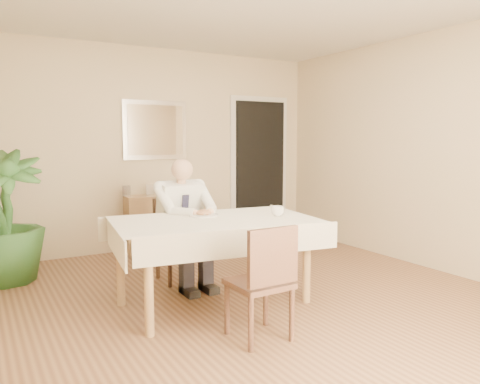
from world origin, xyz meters
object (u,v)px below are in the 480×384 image
chair_far (176,234)px  coffee_mug (278,211)px  seated_man (187,216)px  potted_palm (4,217)px  chair_near (265,277)px  sideboard (161,222)px  dining_table (214,229)px

chair_far → coffee_mug: bearing=-54.2°
seated_man → potted_palm: potted_palm is taller
chair_near → seated_man: 1.47m
sideboard → potted_palm: size_ratio=0.68×
dining_table → potted_palm: 2.21m
potted_palm → chair_far: bearing=-25.5°
dining_table → sideboard: size_ratio=2.04×
coffee_mug → dining_table: bearing=165.1°
seated_man → coffee_mug: (0.56, -0.74, 0.11)m
chair_far → sideboard: chair_far is taller
seated_man → sideboard: 1.61m
chair_near → potted_palm: 2.89m
chair_far → seated_man: bearing=-82.8°
seated_man → coffee_mug: size_ratio=10.86×
chair_far → chair_near: chair_near is taller
chair_near → coffee_mug: (0.60, 0.71, 0.33)m
coffee_mug → sideboard: size_ratio=0.13×
chair_near → chair_far: bearing=87.1°
seated_man → dining_table: bearing=-90.0°
chair_far → chair_near: size_ratio=0.99×
dining_table → chair_near: (-0.04, -0.86, -0.20)m
sideboard → chair_far: bearing=-101.6°
chair_far → dining_table: bearing=-82.8°
chair_far → coffee_mug: 1.21m
dining_table → seated_man: seated_man is taller
seated_man → coffee_mug: bearing=-53.0°
coffee_mug → potted_palm: size_ratio=0.09×
chair_far → seated_man: (0.00, -0.28, 0.23)m
dining_table → seated_man: bearing=97.4°
seated_man → sideboard: seated_man is taller
coffee_mug → sideboard: bearing=96.2°
chair_near → coffee_mug: bearing=48.5°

